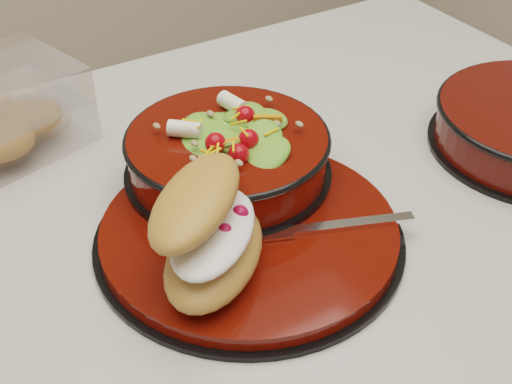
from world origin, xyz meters
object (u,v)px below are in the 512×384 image
dinner_plate (250,233)px  croissant (210,231)px  salad_bowl (227,147)px  fork (328,226)px

dinner_plate → croissant: (-0.06, -0.03, 0.05)m
salad_bowl → fork: 0.14m
salad_bowl → croissant: bearing=-125.2°
dinner_plate → fork: bearing=-34.4°
dinner_plate → fork: fork is taller
dinner_plate → croissant: bearing=-151.7°
dinner_plate → fork: size_ratio=1.95×
salad_bowl → croissant: (-0.08, -0.12, 0.01)m
dinner_plate → croissant: size_ratio=1.77×
salad_bowl → croissant: size_ratio=1.28×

